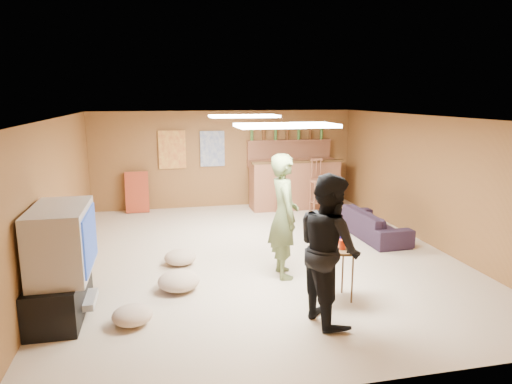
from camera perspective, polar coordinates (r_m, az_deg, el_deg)
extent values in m
plane|color=#C4AF95|center=(7.45, 0.33, -7.86)|extent=(7.00, 7.00, 0.00)
cube|color=silver|center=(7.02, 0.35, 9.30)|extent=(6.00, 7.00, 0.02)
cube|color=brown|center=(10.55, -3.85, 4.13)|extent=(6.00, 0.02, 2.20)
cube|color=brown|center=(3.94, 11.76, -9.42)|extent=(6.00, 0.02, 2.20)
cube|color=brown|center=(7.13, -23.88, -0.60)|extent=(0.02, 7.00, 2.20)
cube|color=brown|center=(8.33, 20.91, 1.31)|extent=(0.02, 7.00, 2.20)
cube|color=black|center=(5.92, -23.31, -11.65)|extent=(0.55, 1.30, 0.50)
cube|color=#B2B2B7|center=(5.92, -21.09, -12.53)|extent=(0.35, 0.50, 0.08)
cube|color=#B2B2B7|center=(5.69, -23.15, -5.61)|extent=(0.60, 1.10, 0.80)
cube|color=navy|center=(5.63, -20.04, -5.52)|extent=(0.02, 0.95, 0.65)
cube|color=brown|center=(10.44, 4.82, 0.98)|extent=(2.00, 0.60, 1.10)
cube|color=#432C15|center=(10.11, 5.29, 3.78)|extent=(2.10, 0.12, 0.05)
cube|color=brown|center=(10.73, 4.19, 6.41)|extent=(2.00, 0.18, 0.05)
cube|color=brown|center=(10.78, 4.14, 4.83)|extent=(2.00, 0.14, 0.60)
cube|color=#BF3F26|center=(10.37, -10.44, 5.22)|extent=(0.60, 0.03, 0.85)
cube|color=#334C99|center=(10.44, -5.47, 5.41)|extent=(0.55, 0.03, 0.80)
cube|color=#A9391F|center=(10.36, -14.64, -0.02)|extent=(0.50, 0.26, 0.91)
cube|color=white|center=(5.57, 3.79, 8.30)|extent=(1.20, 0.60, 0.04)
cube|color=white|center=(8.19, -1.52, 9.45)|extent=(1.20, 0.60, 0.04)
imported|color=#56643A|center=(6.39, 3.49, -3.00)|extent=(0.43, 0.65, 1.76)
imported|color=black|center=(5.19, 9.10, -6.98)|extent=(0.76, 0.91, 1.70)
imported|color=black|center=(8.57, 14.49, -3.87)|extent=(0.70, 1.69, 0.49)
cube|color=#432C15|center=(5.87, 9.54, -10.07)|extent=(0.61, 0.54, 0.67)
cylinder|color=red|center=(5.75, 8.07, -6.30)|extent=(0.08, 0.08, 0.11)
cylinder|color=red|center=(5.72, 10.72, -6.47)|extent=(0.09, 0.09, 0.12)
cylinder|color=#1E169C|center=(5.87, 10.78, -6.02)|extent=(0.09, 0.09, 0.12)
ellipsoid|color=tan|center=(6.22, -9.63, -10.89)|extent=(0.73, 0.73, 0.25)
ellipsoid|color=tan|center=(7.12, -9.45, -8.05)|extent=(0.58, 0.58, 0.22)
ellipsoid|color=tan|center=(5.49, -15.20, -14.64)|extent=(0.59, 0.59, 0.20)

